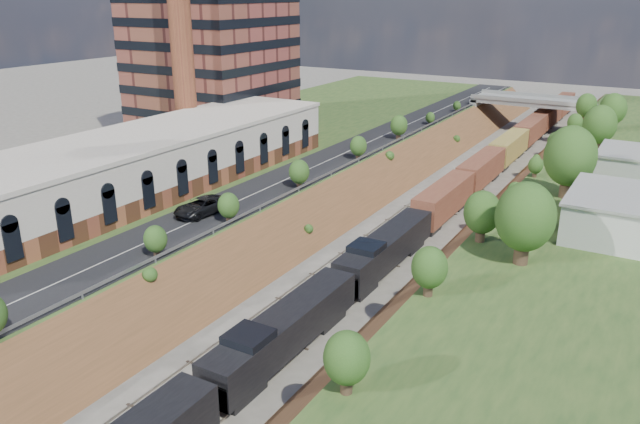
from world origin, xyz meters
TOP-DOWN VIEW (x-y plane):
  - platform_left at (-33.00, 60.00)m, footprint 44.00×180.00m
  - embankment_left at (-11.00, 60.00)m, footprint 10.00×180.00m
  - embankment_right at (11.00, 60.00)m, footprint 10.00×180.00m
  - rail_left_track at (-2.60, 60.00)m, footprint 1.58×180.00m
  - rail_right_track at (2.60, 60.00)m, footprint 1.58×180.00m
  - road at (-15.50, 60.00)m, footprint 8.00×180.00m
  - guardrail at (-11.40, 59.80)m, footprint 0.10×171.00m
  - commercial_building at (-28.00, 38.00)m, footprint 14.30×62.30m
  - smokestack at (-36.00, 56.00)m, footprint 3.20×3.20m
  - overpass at (0.00, 122.00)m, footprint 24.50×8.30m
  - white_building_near at (23.50, 52.00)m, footprint 9.00×12.00m
  - white_building_far at (23.00, 74.00)m, footprint 8.00×10.00m
  - tree_right_large at (17.00, 40.00)m, footprint 5.25×5.25m
  - tree_left_crest at (-11.80, 20.00)m, footprint 2.45×2.45m
  - freight_train at (2.60, 75.98)m, footprint 3.09×157.50m
  - suv at (-16.12, 35.57)m, footprint 3.89×6.95m

SIDE VIEW (x-z plane):
  - embankment_left at x=-11.00m, z-range -5.00..5.00m
  - embankment_right at x=11.00m, z-range -5.00..5.00m
  - rail_left_track at x=-2.60m, z-range 0.00..0.18m
  - rail_right_track at x=2.60m, z-range 0.00..0.18m
  - platform_left at x=-33.00m, z-range 0.00..5.00m
  - freight_train at x=2.60m, z-range 0.33..4.94m
  - overpass at x=0.00m, z-range 1.22..8.62m
  - road at x=-15.50m, z-range 5.00..5.10m
  - guardrail at x=-11.40m, z-range 5.20..5.90m
  - suv at x=-16.12m, z-range 5.10..6.94m
  - white_building_far at x=23.00m, z-range 5.00..8.60m
  - white_building_near at x=23.50m, z-range 5.00..9.00m
  - tree_left_crest at x=-11.80m, z-range 5.26..8.82m
  - commercial_building at x=-28.00m, z-range 5.01..12.01m
  - tree_right_large at x=17.00m, z-range 5.58..13.19m
  - smokestack at x=-36.00m, z-range 5.00..45.00m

